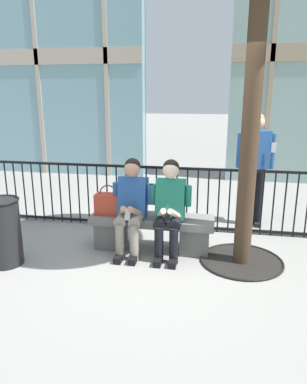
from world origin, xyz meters
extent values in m
plane|color=gray|center=(0.00, 0.00, 0.00)|extent=(60.00, 60.00, 0.00)
cube|color=slate|center=(0.00, 0.00, 0.40)|extent=(1.60, 0.44, 0.10)
cube|color=#605E5B|center=(-0.56, 0.00, 0.17)|extent=(0.36, 0.37, 0.35)
cube|color=#605E5B|center=(0.56, 0.00, 0.17)|extent=(0.36, 0.37, 0.35)
cylinder|color=gray|center=(-0.33, -0.18, 0.47)|extent=(0.15, 0.40, 0.15)
cylinder|color=gray|center=(-0.33, -0.38, 0.23)|extent=(0.11, 0.11, 0.45)
cube|color=black|center=(-0.33, -0.44, 0.04)|extent=(0.09, 0.22, 0.08)
cylinder|color=gray|center=(-0.15, -0.18, 0.47)|extent=(0.15, 0.40, 0.15)
cylinder|color=gray|center=(-0.15, -0.38, 0.23)|extent=(0.11, 0.11, 0.45)
cube|color=black|center=(-0.15, -0.44, 0.04)|extent=(0.09, 0.22, 0.08)
cube|color=#234C8C|center=(-0.24, -0.04, 0.71)|extent=(0.36, 0.30, 0.55)
cylinder|color=#234C8C|center=(-0.46, -0.04, 0.76)|extent=(0.08, 0.08, 0.26)
cylinder|color=tan|center=(-0.32, -0.26, 0.59)|extent=(0.16, 0.28, 0.20)
cylinder|color=#234C8C|center=(-0.02, -0.04, 0.76)|extent=(0.08, 0.08, 0.26)
cylinder|color=tan|center=(-0.16, -0.26, 0.59)|extent=(0.16, 0.28, 0.20)
cube|color=silver|center=(-0.24, -0.32, 0.57)|extent=(0.07, 0.10, 0.13)
sphere|color=tan|center=(-0.24, -0.06, 1.08)|extent=(0.20, 0.20, 0.20)
sphere|color=black|center=(-0.24, -0.03, 1.11)|extent=(0.20, 0.20, 0.20)
cylinder|color=black|center=(0.15, -0.18, 0.47)|extent=(0.15, 0.40, 0.15)
cylinder|color=black|center=(0.15, -0.38, 0.23)|extent=(0.11, 0.11, 0.45)
cube|color=black|center=(0.15, -0.44, 0.04)|extent=(0.09, 0.22, 0.08)
cylinder|color=black|center=(0.33, -0.18, 0.47)|extent=(0.15, 0.40, 0.15)
cylinder|color=black|center=(0.33, -0.38, 0.23)|extent=(0.11, 0.11, 0.45)
cube|color=black|center=(0.33, -0.44, 0.04)|extent=(0.09, 0.22, 0.08)
cube|color=#1E7259|center=(0.24, -0.04, 0.71)|extent=(0.36, 0.30, 0.55)
cylinder|color=#1E7259|center=(0.02, -0.04, 0.76)|extent=(0.08, 0.08, 0.26)
cylinder|color=beige|center=(0.16, -0.26, 0.59)|extent=(0.16, 0.28, 0.20)
cylinder|color=#1E7259|center=(0.46, -0.04, 0.76)|extent=(0.08, 0.08, 0.26)
cylinder|color=beige|center=(0.32, -0.26, 0.59)|extent=(0.16, 0.28, 0.20)
cube|color=black|center=(0.24, -0.32, 0.57)|extent=(0.07, 0.10, 0.13)
sphere|color=beige|center=(0.24, -0.06, 1.08)|extent=(0.20, 0.20, 0.20)
sphere|color=black|center=(0.24, -0.03, 1.11)|extent=(0.20, 0.20, 0.20)
cube|color=#B23823|center=(-0.58, -0.01, 0.59)|extent=(0.34, 0.19, 0.27)
torus|color=maroon|center=(-0.58, -0.01, 0.73)|extent=(0.24, 0.02, 0.24)
cylinder|color=black|center=(1.25, 1.17, 0.45)|extent=(0.13, 0.13, 0.90)
cube|color=black|center=(1.25, 1.13, 0.03)|extent=(0.09, 0.22, 0.06)
cylinder|color=black|center=(1.45, 1.17, 0.45)|extent=(0.13, 0.13, 0.90)
cube|color=black|center=(1.45, 1.13, 0.03)|extent=(0.09, 0.22, 0.06)
cube|color=#234C8C|center=(1.35, 1.17, 1.18)|extent=(0.43, 0.33, 0.56)
cylinder|color=#234C8C|center=(1.12, 1.17, 1.16)|extent=(0.08, 0.08, 0.52)
cylinder|color=#234C8C|center=(1.59, 1.17, 1.16)|extent=(0.08, 0.08, 0.52)
sphere|color=#DBAD89|center=(1.35, 1.17, 1.58)|extent=(0.20, 0.20, 0.20)
sphere|color=#997F59|center=(1.35, 1.19, 1.61)|extent=(0.20, 0.20, 0.20)
cube|color=silver|center=(1.59, 1.07, 1.23)|extent=(0.07, 0.01, 0.14)
cylinder|color=black|center=(-2.52, 0.75, 0.48)|extent=(0.02, 0.02, 0.96)
cylinder|color=black|center=(-2.37, 0.75, 0.48)|extent=(0.02, 0.02, 0.96)
cylinder|color=black|center=(-2.22, 0.75, 0.48)|extent=(0.02, 0.02, 0.96)
cylinder|color=black|center=(-2.07, 0.75, 0.48)|extent=(0.02, 0.02, 0.96)
cylinder|color=black|center=(-1.91, 0.75, 0.48)|extent=(0.02, 0.02, 0.96)
cylinder|color=black|center=(-1.76, 0.75, 0.48)|extent=(0.02, 0.02, 0.96)
cylinder|color=black|center=(-1.61, 0.75, 0.48)|extent=(0.02, 0.02, 0.96)
cylinder|color=black|center=(-1.45, 0.75, 0.48)|extent=(0.02, 0.02, 0.96)
cylinder|color=black|center=(-1.30, 0.75, 0.48)|extent=(0.02, 0.02, 0.96)
cylinder|color=black|center=(-1.15, 0.75, 0.48)|extent=(0.02, 0.02, 0.96)
cylinder|color=black|center=(-0.99, 0.75, 0.48)|extent=(0.02, 0.02, 0.96)
cylinder|color=black|center=(-0.84, 0.75, 0.48)|extent=(0.02, 0.02, 0.96)
cylinder|color=black|center=(-0.69, 0.75, 0.48)|extent=(0.02, 0.02, 0.96)
cylinder|color=black|center=(-0.54, 0.75, 0.48)|extent=(0.02, 0.02, 0.96)
cylinder|color=black|center=(-0.38, 0.75, 0.48)|extent=(0.02, 0.02, 0.96)
cylinder|color=black|center=(-0.23, 0.75, 0.48)|extent=(0.02, 0.02, 0.96)
cylinder|color=black|center=(-0.08, 0.75, 0.48)|extent=(0.02, 0.02, 0.96)
cylinder|color=black|center=(0.08, 0.75, 0.48)|extent=(0.02, 0.02, 0.96)
cylinder|color=black|center=(0.23, 0.75, 0.48)|extent=(0.02, 0.02, 0.96)
cylinder|color=black|center=(0.38, 0.75, 0.48)|extent=(0.02, 0.02, 0.96)
cylinder|color=black|center=(0.54, 0.75, 0.48)|extent=(0.02, 0.02, 0.96)
cylinder|color=black|center=(0.69, 0.75, 0.48)|extent=(0.02, 0.02, 0.96)
cylinder|color=black|center=(0.84, 0.75, 0.48)|extent=(0.02, 0.02, 0.96)
cylinder|color=black|center=(0.99, 0.75, 0.48)|extent=(0.02, 0.02, 0.96)
cylinder|color=black|center=(1.15, 0.75, 0.48)|extent=(0.02, 0.02, 0.96)
cylinder|color=black|center=(1.30, 0.75, 0.48)|extent=(0.02, 0.02, 0.96)
cylinder|color=black|center=(1.45, 0.75, 0.48)|extent=(0.02, 0.02, 0.96)
cylinder|color=black|center=(1.61, 0.75, 0.48)|extent=(0.02, 0.02, 0.96)
cylinder|color=black|center=(1.76, 0.75, 0.48)|extent=(0.02, 0.02, 0.96)
cylinder|color=black|center=(1.91, 0.75, 0.48)|extent=(0.02, 0.02, 0.96)
cube|color=black|center=(0.00, 0.75, 0.05)|extent=(7.19, 0.04, 0.04)
cube|color=black|center=(0.00, 0.75, 0.94)|extent=(7.19, 0.04, 0.04)
cylinder|color=black|center=(1.15, -0.19, 0.01)|extent=(0.98, 0.98, 0.01)
torus|color=black|center=(1.15, -0.19, 0.01)|extent=(1.01, 1.01, 0.03)
cylinder|color=#423021|center=(1.15, -0.19, 1.70)|extent=(0.20, 0.20, 3.40)
cylinder|color=black|center=(-1.65, -0.75, 0.40)|extent=(0.40, 0.40, 0.80)
torus|color=black|center=(-1.65, -0.75, 0.80)|extent=(0.43, 0.43, 0.03)
camera|label=1|loc=(0.81, -4.36, 2.01)|focal=33.87mm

